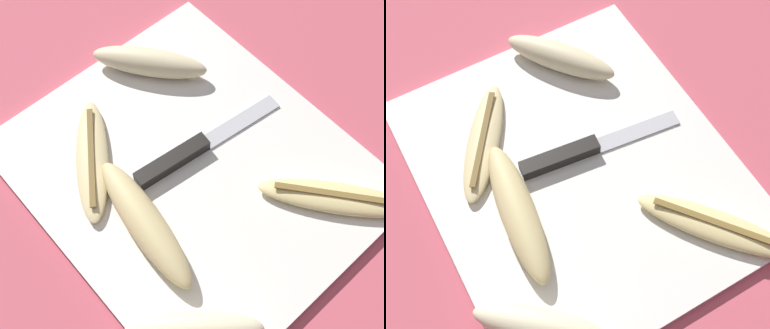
# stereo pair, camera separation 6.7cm
# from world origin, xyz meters

# --- Properties ---
(ground_plane) EXTENTS (4.00, 4.00, 0.00)m
(ground_plane) POSITION_xyz_m (0.00, 0.00, 0.00)
(ground_plane) COLOR #C65160
(cutting_board) EXTENTS (0.44, 0.38, 0.01)m
(cutting_board) POSITION_xyz_m (0.00, 0.00, 0.01)
(cutting_board) COLOR white
(cutting_board) RESTS_ON ground_plane
(knife) EXTENTS (0.05, 0.22, 0.02)m
(knife) POSITION_xyz_m (-0.02, 0.00, 0.02)
(knife) COLOR black
(knife) RESTS_ON cutting_board
(banana_mellow_near) EXTENTS (0.17, 0.14, 0.02)m
(banana_mellow_near) POSITION_xyz_m (-0.09, -0.09, 0.02)
(banana_mellow_near) COLOR beige
(banana_mellow_near) RESTS_ON cutting_board
(banana_spotted_left) EXTENTS (0.19, 0.07, 0.04)m
(banana_spotted_left) POSITION_xyz_m (0.02, -0.10, 0.03)
(banana_spotted_left) COLOR #DBC684
(banana_spotted_left) RESTS_ON cutting_board
(banana_golden_short) EXTENTS (0.18, 0.15, 0.02)m
(banana_golden_short) POSITION_xyz_m (0.15, 0.10, 0.02)
(banana_golden_short) COLOR #EDD689
(banana_golden_short) RESTS_ON cutting_board
(banana_cream_curved) EXTENTS (0.15, 0.13, 0.04)m
(banana_cream_curved) POSITION_xyz_m (-0.16, 0.06, 0.03)
(banana_cream_curved) COLOR beige
(banana_cream_curved) RESTS_ON cutting_board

